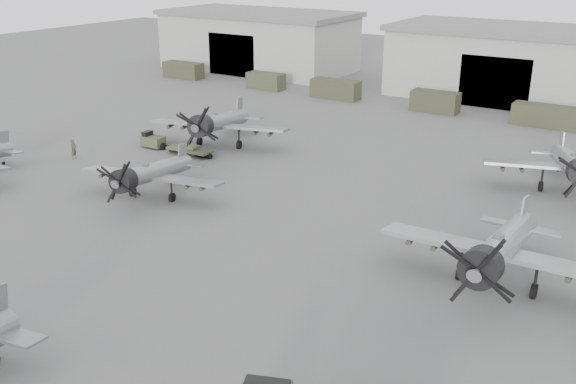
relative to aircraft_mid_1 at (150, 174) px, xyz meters
name	(u,v)px	position (x,y,z in m)	size (l,w,h in m)	color
ground	(167,329)	(12.99, -12.42, -2.02)	(220.00, 220.00, 0.00)	#575755
hangar_left	(258,40)	(-25.01, 49.54, 2.35)	(29.00, 14.80, 8.70)	#A3A299
hangar_center	(511,63)	(12.99, 49.54, 2.35)	(29.00, 14.80, 8.70)	#A3A299
support_truck_0	(183,70)	(-29.88, 37.58, -0.91)	(6.09, 2.20, 2.24)	#373A26
support_truck_1	(266,81)	(-15.47, 37.58, -0.96)	(5.05, 2.20, 2.13)	#3A3F29
support_truck_2	(335,89)	(-4.98, 37.58, -0.86)	(6.20, 2.20, 2.32)	#3A3926
support_truck_3	(435,102)	(7.94, 37.58, -0.86)	(5.38, 2.20, 2.34)	#383725
support_truck_4	(545,116)	(19.99, 37.58, -0.90)	(6.67, 2.20, 2.25)	#383925
aircraft_mid_1	(150,174)	(0.00, 0.00, 0.00)	(11.20, 10.08, 4.45)	gray
aircraft_mid_2	(500,249)	(25.43, 0.30, 0.39)	(13.24, 11.92, 5.31)	#9C9EA4
aircraft_far_0	(218,122)	(-4.11, 13.20, 0.38)	(13.21, 11.89, 5.28)	gray
aircraft_far_1	(572,165)	(25.92, 17.98, 0.31)	(12.79, 11.51, 5.12)	#92949A
tug_trailer	(167,144)	(-7.52, 9.87, -1.45)	(7.63, 1.73, 1.53)	#42482F
ground_crew	(74,149)	(-12.70, 3.51, -1.12)	(0.66, 0.43, 1.80)	#45472E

